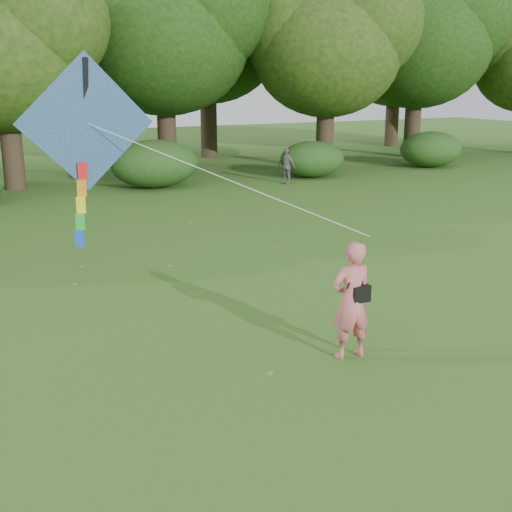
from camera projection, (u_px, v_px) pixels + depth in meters
name	position (u px, v px, depth m)	size (l,w,h in m)	color
ground	(362.00, 390.00, 8.83)	(100.00, 100.00, 0.00)	#265114
man_kite_flyer	(351.00, 301.00, 9.64)	(0.67, 0.44, 1.83)	#CB5F65
bystander_right	(286.00, 166.00, 26.19)	(0.84, 0.35, 1.43)	gray
crossbody_bag	(359.00, 292.00, 9.63)	(0.43, 0.20, 0.72)	black
flying_kite	(87.00, 127.00, 9.55)	(4.54, 2.62, 2.91)	#296AB5
tree_line	(84.00, 45.00, 27.72)	(54.70, 15.30, 9.48)	#3A2D1E
shrub_band	(59.00, 173.00, 23.40)	(39.15, 3.22, 1.88)	#264919
fallen_leaves	(123.00, 290.00, 13.02)	(7.88, 13.66, 0.01)	olive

